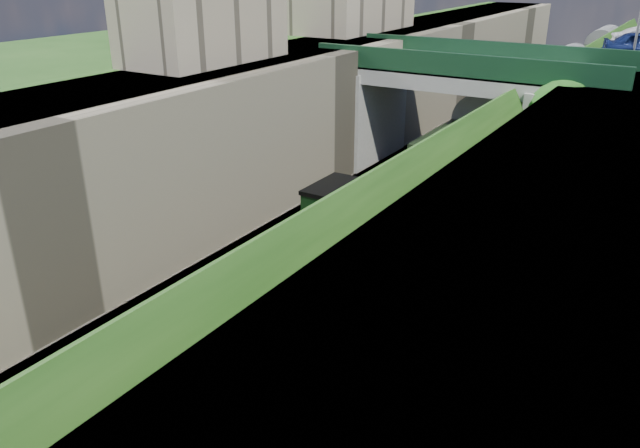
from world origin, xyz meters
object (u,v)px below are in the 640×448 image
Objects in this scene: locomotive at (307,274)px; tender at (400,211)px; road_bridge at (479,108)px; tree at (567,116)px.

locomotive is 1.70× the size of tender.
locomotive is (0.26, -17.80, -2.18)m from road_bridge.
road_bridge is at bearing 91.40° from tender.
road_bridge is 2.67× the size of tender.
tree is 9.96m from tender.
road_bridge reaches higher than tree.
tender is (0.26, -10.43, -2.46)m from road_bridge.
road_bridge reaches higher than locomotive.
tree is 1.10× the size of tender.
locomotive is at bearing -89.18° from road_bridge.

